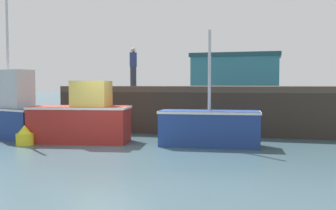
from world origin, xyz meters
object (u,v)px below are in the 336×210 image
fishing_boat_near_right (82,118)px  mooring_buoy_foreground (25,136)px  dockworker (133,67)px  fishing_boat_mid (209,127)px  fishing_boat_near_left (9,112)px

fishing_boat_near_right → mooring_buoy_foreground: size_ratio=5.35×
dockworker → mooring_buoy_foreground: 6.56m
fishing_boat_near_right → fishing_boat_mid: bearing=4.8°
fishing_boat_near_right → dockworker: size_ratio=2.05×
fishing_boat_near_right → fishing_boat_near_left: bearing=175.9°
fishing_boat_near_right → mooring_buoy_foreground: fishing_boat_near_right is taller
fishing_boat_near_right → mooring_buoy_foreground: bearing=-145.0°
fishing_boat_near_left → fishing_boat_mid: fishing_boat_near_left is taller
fishing_boat_near_right → dockworker: (0.24, 4.63, 2.05)m
mooring_buoy_foreground → fishing_boat_near_right: bearing=35.0°
fishing_boat_near_right → mooring_buoy_foreground: (-1.58, -1.11, -0.55)m
mooring_buoy_foreground → fishing_boat_near_left: bearing=141.1°
fishing_boat_near_right → fishing_boat_mid: 4.56m
fishing_boat_mid → mooring_buoy_foreground: fishing_boat_mid is taller
fishing_boat_near_left → fishing_boat_near_right: fishing_boat_near_left is taller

